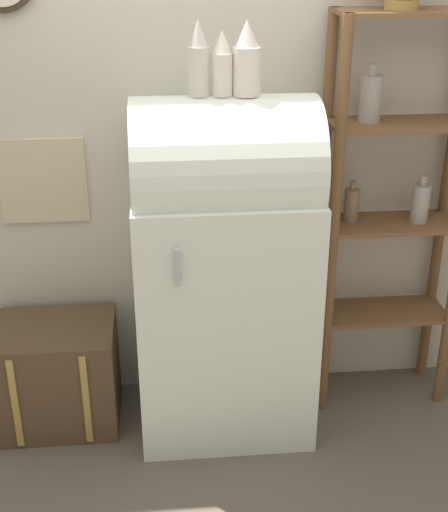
{
  "coord_description": "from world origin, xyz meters",
  "views": [
    {
      "loc": [
        -0.27,
        -2.59,
        2.18
      ],
      "look_at": [
        -0.0,
        0.24,
        0.86
      ],
      "focal_mm": 50.0,
      "sensor_mm": 36.0,
      "label": 1
    }
  ],
  "objects_px": {
    "suitcase_trunk": "(57,374)",
    "vase_left": "(198,61)",
    "refrigerator": "(224,268)",
    "vase_center": "(222,65)",
    "vase_right": "(247,61)"
  },
  "relations": [
    {
      "from": "refrigerator",
      "to": "suitcase_trunk",
      "type": "distance_m",
      "value": 0.97
    },
    {
      "from": "suitcase_trunk",
      "to": "vase_center",
      "type": "bearing_deg",
      "value": -3.17
    },
    {
      "from": "vase_left",
      "to": "refrigerator",
      "type": "bearing_deg",
      "value": -8.2
    },
    {
      "from": "suitcase_trunk",
      "to": "refrigerator",
      "type": "bearing_deg",
      "value": -3.81
    },
    {
      "from": "suitcase_trunk",
      "to": "vase_right",
      "type": "height_order",
      "value": "vase_right"
    },
    {
      "from": "vase_right",
      "to": "refrigerator",
      "type": "bearing_deg",
      "value": -176.77
    },
    {
      "from": "refrigerator",
      "to": "vase_center",
      "type": "xyz_separation_m",
      "value": [
        -0.01,
        0.01,
        0.88
      ]
    },
    {
      "from": "refrigerator",
      "to": "vase_left",
      "type": "relative_size",
      "value": 5.32
    },
    {
      "from": "refrigerator",
      "to": "suitcase_trunk",
      "type": "bearing_deg",
      "value": 176.19
    },
    {
      "from": "suitcase_trunk",
      "to": "vase_left",
      "type": "distance_m",
      "value": 1.6
    },
    {
      "from": "suitcase_trunk",
      "to": "vase_center",
      "type": "relative_size",
      "value": 2.22
    },
    {
      "from": "refrigerator",
      "to": "suitcase_trunk",
      "type": "relative_size",
      "value": 2.76
    },
    {
      "from": "refrigerator",
      "to": "vase_center",
      "type": "height_order",
      "value": "vase_center"
    },
    {
      "from": "vase_left",
      "to": "suitcase_trunk",
      "type": "bearing_deg",
      "value": 176.83
    },
    {
      "from": "vase_left",
      "to": "vase_right",
      "type": "relative_size",
      "value": 1.01
    }
  ]
}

